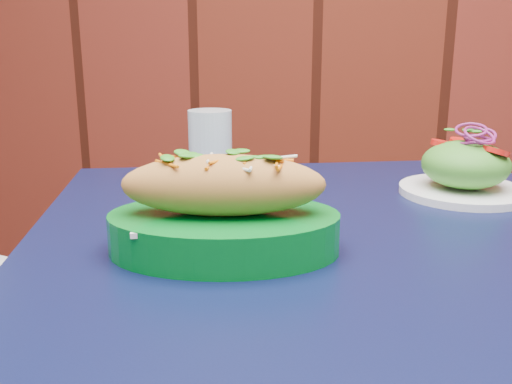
# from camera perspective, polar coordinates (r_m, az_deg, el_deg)

# --- Properties ---
(cafe_table) EXTENTS (0.98, 0.98, 0.75)m
(cafe_table) POSITION_cam_1_polar(r_m,az_deg,el_deg) (0.79, 7.88, -9.61)
(cafe_table) COLOR black
(cafe_table) RESTS_ON ground
(banh_mi_basket) EXTENTS (0.29, 0.21, 0.12)m
(banh_mi_basket) POSITION_cam_1_polar(r_m,az_deg,el_deg) (0.66, -3.23, -2.02)
(banh_mi_basket) COLOR #02691D
(banh_mi_basket) RESTS_ON cafe_table
(salad_plate) EXTENTS (0.20, 0.20, 0.11)m
(salad_plate) POSITION_cam_1_polar(r_m,az_deg,el_deg) (0.96, 20.17, 2.11)
(salad_plate) COLOR white
(salad_plate) RESTS_ON cafe_table
(water_glass) EXTENTS (0.08, 0.08, 0.12)m
(water_glass) POSITION_cam_1_polar(r_m,az_deg,el_deg) (1.00, -4.59, 4.66)
(water_glass) COLOR silver
(water_glass) RESTS_ON cafe_table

